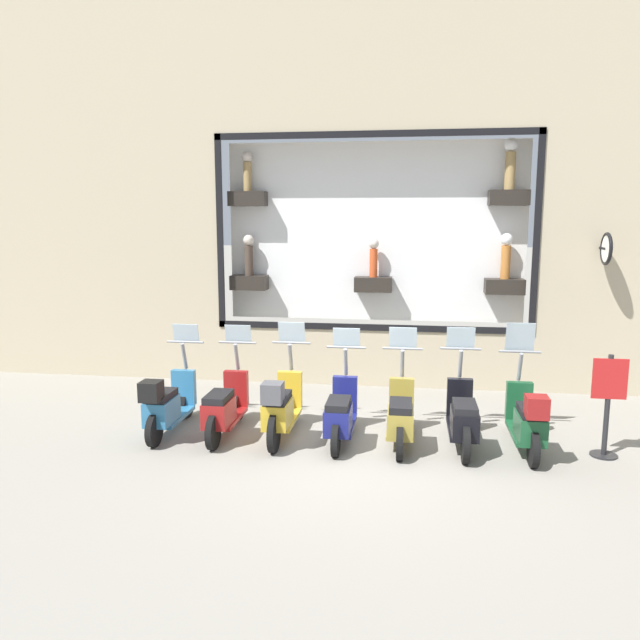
% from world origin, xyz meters
% --- Properties ---
extents(ground_plane, '(120.00, 120.00, 0.00)m').
position_xyz_m(ground_plane, '(0.00, 0.00, 0.00)').
color(ground_plane, gray).
extents(building_facade, '(1.20, 36.00, 9.88)m').
position_xyz_m(building_facade, '(3.60, -0.00, 5.05)').
color(building_facade, tan).
rests_on(building_facade, ground_plane).
extents(scooter_green_0, '(1.80, 0.61, 1.68)m').
position_xyz_m(scooter_green_0, '(0.28, -2.33, 0.47)').
color(scooter_green_0, black).
rests_on(scooter_green_0, ground_plane).
extents(scooter_black_1, '(1.80, 0.60, 1.59)m').
position_xyz_m(scooter_black_1, '(0.34, -1.47, 0.43)').
color(scooter_black_1, black).
rests_on(scooter_black_1, ground_plane).
extents(scooter_olive_2, '(1.79, 0.60, 1.57)m').
position_xyz_m(scooter_olive_2, '(0.34, -0.61, 0.42)').
color(scooter_olive_2, black).
rests_on(scooter_olive_2, ground_plane).
extents(scooter_navy_3, '(1.79, 0.60, 1.53)m').
position_xyz_m(scooter_navy_3, '(0.34, 0.25, 0.41)').
color(scooter_navy_3, black).
rests_on(scooter_navy_3, ground_plane).
extents(scooter_yellow_4, '(1.81, 0.60, 1.60)m').
position_xyz_m(scooter_yellow_4, '(0.29, 1.11, 0.49)').
color(scooter_yellow_4, black).
rests_on(scooter_yellow_4, ground_plane).
extents(scooter_red_5, '(1.80, 0.61, 1.54)m').
position_xyz_m(scooter_red_5, '(0.34, 1.98, 0.43)').
color(scooter_red_5, black).
rests_on(scooter_red_5, ground_plane).
extents(scooter_teal_6, '(1.79, 0.61, 1.53)m').
position_xyz_m(scooter_teal_6, '(0.28, 2.84, 0.46)').
color(scooter_teal_6, black).
rests_on(scooter_teal_6, ground_plane).
extents(shop_sign_post, '(0.36, 0.45, 1.41)m').
position_xyz_m(shop_sign_post, '(0.30, -3.37, 0.74)').
color(shop_sign_post, '#232326').
rests_on(shop_sign_post, ground_plane).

